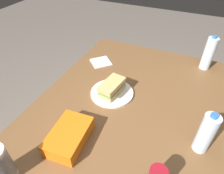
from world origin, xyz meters
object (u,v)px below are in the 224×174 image
dining_table (127,122)px  plastic_cup_stack (0,164)px  chip_bag (69,136)px  water_bottle_tall (206,133)px  sandwich (112,87)px  paper_plate (112,93)px  water_bottle_spare (209,53)px

dining_table → plastic_cup_stack: (0.52, -0.32, 0.17)m
chip_bag → water_bottle_tall: water_bottle_tall is taller
chip_bag → plastic_cup_stack: size_ratio=1.38×
dining_table → sandwich: sandwich is taller
paper_plate → sandwich: bearing=17.7°
dining_table → paper_plate: size_ratio=5.79×
dining_table → plastic_cup_stack: plastic_cup_stack is taller
sandwich → water_bottle_tall: size_ratio=0.88×
paper_plate → chip_bag: (0.38, -0.04, 0.03)m
chip_bag → water_bottle_spare: water_bottle_spare is taller
plastic_cup_stack → chip_bag: bearing=149.8°
paper_plate → water_bottle_spare: water_bottle_spare is taller
chip_bag → water_bottle_tall: size_ratio=1.05×
paper_plate → water_bottle_spare: bearing=137.1°
dining_table → chip_bag: 0.36m
paper_plate → plastic_cup_stack: 0.65m
dining_table → paper_plate: (-0.10, -0.13, 0.09)m
sandwich → plastic_cup_stack: 0.64m
plastic_cup_stack → water_bottle_spare: 1.31m
paper_plate → chip_bag: size_ratio=1.10×
chip_bag → water_bottle_spare: size_ratio=0.96×
sandwich → dining_table: bearing=55.1°
dining_table → water_bottle_spare: bearing=150.8°
water_bottle_tall → sandwich: bearing=-108.8°
dining_table → chip_bag: (0.28, -0.18, 0.12)m
water_bottle_tall → water_bottle_spare: bearing=-177.3°
plastic_cup_stack → dining_table: bearing=148.8°
water_bottle_tall → water_bottle_spare: 0.69m
dining_table → water_bottle_spare: water_bottle_spare is taller
water_bottle_tall → plastic_cup_stack: bearing=-57.2°
paper_plate → sandwich: size_ratio=1.29×
dining_table → paper_plate: 0.19m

